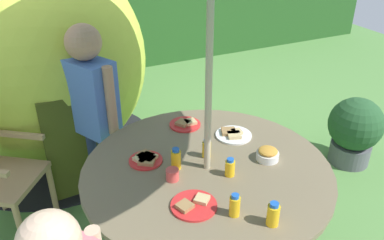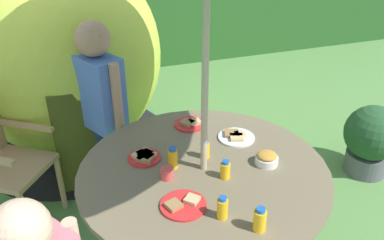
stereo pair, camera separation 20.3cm
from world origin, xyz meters
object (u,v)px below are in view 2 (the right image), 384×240
at_px(dome_tent, 63,55).
at_px(potted_plant, 372,138).
at_px(juice_bottle_center_front, 173,158).
at_px(plate_back_edge, 190,124).
at_px(juice_bottle_mid_left, 260,220).
at_px(garden_table, 203,187).
at_px(juice_bottle_center_back, 225,170).
at_px(plate_near_left, 236,137).
at_px(cup_near, 167,173).
at_px(juice_bottle_mid_right, 205,150).
at_px(snack_bowl, 267,159).
at_px(plate_far_right, 144,156).
at_px(plate_near_right, 183,204).
at_px(juice_bottle_far_left, 222,208).
at_px(child_in_blue_shirt, 99,93).

distance_m(dome_tent, potted_plant, 2.66).
bearing_deg(juice_bottle_center_front, plate_back_edge, 59.69).
xyz_separation_m(juice_bottle_center_front, juice_bottle_mid_left, (0.23, -0.59, -0.00)).
xyz_separation_m(garden_table, dome_tent, (-0.63, 1.72, 0.29)).
bearing_deg(juice_bottle_center_back, plate_near_left, 57.16).
bearing_deg(cup_near, juice_bottle_center_back, -17.71).
relative_size(juice_bottle_center_front, juice_bottle_mid_right, 1.13).
distance_m(dome_tent, juice_bottle_center_back, 1.98).
xyz_separation_m(dome_tent, juice_bottle_center_back, (0.71, -1.84, -0.11)).
xyz_separation_m(snack_bowl, plate_near_left, (-0.05, 0.31, -0.02)).
height_order(dome_tent, potted_plant, dome_tent).
height_order(plate_near_left, juice_bottle_center_back, juice_bottle_center_back).
relative_size(snack_bowl, plate_far_right, 0.68).
distance_m(potted_plant, juice_bottle_mid_left, 1.89).
bearing_deg(snack_bowl, garden_table, 167.79).
bearing_deg(juice_bottle_mid_right, juice_bottle_center_front, -171.19).
bearing_deg(plate_near_right, juice_bottle_far_left, -41.84).
bearing_deg(juice_bottle_mid_left, garden_table, 97.78).
distance_m(garden_table, snack_bowl, 0.39).
bearing_deg(child_in_blue_shirt, juice_bottle_mid_right, 5.56).
height_order(snack_bowl, juice_bottle_mid_left, juice_bottle_mid_left).
xyz_separation_m(snack_bowl, cup_near, (-0.57, 0.06, -0.00)).
relative_size(plate_far_right, juice_bottle_far_left, 1.60).
relative_size(plate_near_right, juice_bottle_center_front, 1.77).
distance_m(dome_tent, juice_bottle_center_front, 1.73).
bearing_deg(plate_near_right, dome_tent, 102.22).
relative_size(garden_table, potted_plant, 2.32).
height_order(potted_plant, plate_far_right, plate_far_right).
xyz_separation_m(plate_near_right, cup_near, (-0.01, 0.24, 0.02)).
bearing_deg(juice_bottle_mid_left, dome_tent, 107.44).
height_order(child_in_blue_shirt, juice_bottle_center_front, child_in_blue_shirt).
xyz_separation_m(garden_table, juice_bottle_mid_right, (0.05, 0.10, 0.18)).
bearing_deg(plate_near_right, garden_table, 51.80).
bearing_deg(juice_bottle_center_front, dome_tent, 106.00).
relative_size(child_in_blue_shirt, juice_bottle_center_front, 10.57).
xyz_separation_m(potted_plant, plate_near_right, (-1.84, -0.70, 0.40)).
distance_m(snack_bowl, plate_far_right, 0.70).
distance_m(garden_table, juice_bottle_center_back, 0.23).
bearing_deg(potted_plant, plate_back_edge, 178.30).
relative_size(child_in_blue_shirt, plate_near_right, 5.98).
bearing_deg(dome_tent, child_in_blue_shirt, -82.88).
bearing_deg(plate_far_right, dome_tent, 102.73).
xyz_separation_m(plate_near_right, plate_back_edge, (0.29, 0.74, 0.00)).
height_order(juice_bottle_far_left, juice_bottle_center_back, juice_bottle_far_left).
xyz_separation_m(snack_bowl, juice_bottle_center_back, (-0.27, -0.04, 0.01)).
distance_m(juice_bottle_center_front, juice_bottle_center_back, 0.30).
relative_size(potted_plant, juice_bottle_mid_left, 4.90).
relative_size(potted_plant, juice_bottle_far_left, 5.03).
bearing_deg(child_in_blue_shirt, plate_back_edge, 28.01).
bearing_deg(cup_near, juice_bottle_far_left, -66.74).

